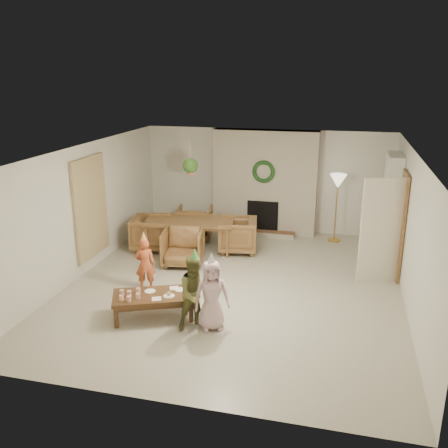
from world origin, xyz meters
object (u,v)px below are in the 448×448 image
(child_red, at_px, (145,264))
(coffee_table_top, at_px, (153,296))
(dining_table, at_px, (189,235))
(child_plaid, at_px, (195,293))
(dining_chair_right, at_px, (237,235))
(child_pink, at_px, (212,295))
(dining_chair_near, at_px, (183,247))
(dining_chair_far, at_px, (195,222))
(dining_chair_left, at_px, (151,233))

(child_red, bearing_deg, coffee_table_top, 97.99)
(dining_table, bearing_deg, child_plaid, -79.81)
(dining_table, height_order, dining_chair_right, dining_chair_right)
(dining_table, relative_size, child_red, 1.98)
(coffee_table_top, relative_size, child_pink, 1.15)
(dining_chair_near, height_order, coffee_table_top, dining_chair_near)
(dining_chair_far, bearing_deg, child_red, 80.71)
(coffee_table_top, bearing_deg, dining_chair_right, 55.74)
(dining_table, bearing_deg, child_red, -102.95)
(child_red, distance_m, child_pink, 1.86)
(coffee_table_top, relative_size, child_red, 1.31)
(dining_table, bearing_deg, child_pink, -75.84)
(dining_chair_far, bearing_deg, coffee_table_top, 88.32)
(dining_chair_far, relative_size, child_red, 0.84)
(dining_chair_near, relative_size, dining_chair_right, 1.00)
(dining_chair_far, xyz_separation_m, child_pink, (1.53, -4.06, 0.18))
(coffee_table_top, relative_size, child_plaid, 1.09)
(child_red, bearing_deg, dining_chair_far, -111.46)
(dining_chair_near, distance_m, child_red, 1.35)
(dining_table, xyz_separation_m, child_pink, (1.39, -3.21, 0.21))
(child_plaid, bearing_deg, dining_chair_near, 76.33)
(dining_chair_right, height_order, coffee_table_top, dining_chair_right)
(child_pink, bearing_deg, child_red, 118.55)
(dining_chair_right, bearing_deg, coffee_table_top, -20.84)
(child_pink, bearing_deg, dining_table, 86.59)
(dining_chair_near, bearing_deg, dining_table, 90.00)
(dining_chair_left, height_order, child_plaid, child_plaid)
(dining_chair_right, relative_size, child_pink, 0.75)
(dining_chair_near, bearing_deg, dining_chair_right, 38.66)
(child_pink, bearing_deg, dining_chair_left, 99.16)
(dining_chair_right, bearing_deg, dining_chair_left, -90.00)
(coffee_table_top, height_order, child_plaid, child_plaid)
(dining_table, relative_size, dining_chair_near, 2.34)
(dining_chair_far, height_order, dining_chair_right, same)
(child_red, bearing_deg, child_plaid, 118.09)
(child_plaid, bearing_deg, dining_table, 73.03)
(child_red, bearing_deg, dining_chair_right, -138.54)
(dining_table, xyz_separation_m, child_red, (-0.14, -2.16, 0.15))
(dining_chair_right, bearing_deg, child_red, -36.37)
(dining_chair_far, relative_size, dining_chair_right, 1.00)
(dining_chair_left, bearing_deg, coffee_table_top, -166.66)
(child_plaid, bearing_deg, child_red, 103.10)
(dining_chair_far, bearing_deg, dining_table, 90.00)
(dining_chair_far, height_order, child_plaid, child_plaid)
(dining_chair_left, relative_size, dining_chair_right, 1.00)
(dining_table, bearing_deg, dining_chair_right, -0.00)
(dining_chair_near, distance_m, dining_chair_left, 1.21)
(dining_chair_near, distance_m, dining_chair_far, 1.71)
(dining_table, height_order, child_red, child_red)
(dining_chair_near, bearing_deg, child_red, -111.13)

